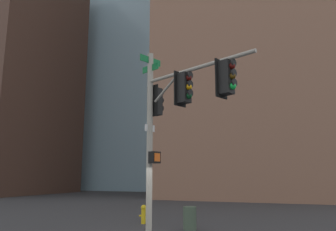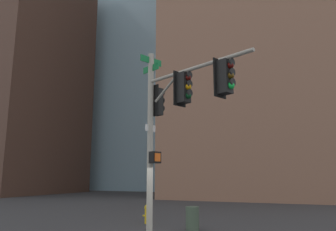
# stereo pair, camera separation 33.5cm
# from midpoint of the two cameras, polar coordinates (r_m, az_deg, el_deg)

# --- Properties ---
(signal_pole_assembly) EXTENTS (4.32, 2.32, 6.66)m
(signal_pole_assembly) POSITION_cam_midpoint_polar(r_m,az_deg,el_deg) (10.80, -0.09, 1.13)
(signal_pole_assembly) COLOR #9E998C
(signal_pole_assembly) RESTS_ON ground_plane
(fire_hydrant) EXTENTS (0.34, 0.26, 0.87)m
(fire_hydrant) POSITION_cam_midpoint_polar(r_m,az_deg,el_deg) (15.99, -5.00, -16.91)
(fire_hydrant) COLOR gold
(fire_hydrant) RESTS_ON ground_plane
(litter_bin) EXTENTS (0.56, 0.56, 0.95)m
(litter_bin) POSITION_cam_midpoint_polar(r_m,az_deg,el_deg) (14.18, 3.17, -17.72)
(litter_bin) COLOR #384738
(litter_bin) RESTS_ON ground_plane
(building_glass_tower) EXTENTS (25.64, 23.73, 57.52)m
(building_glass_tower) POSITION_cam_midpoint_polar(r_m,az_deg,el_deg) (67.60, -6.55, 12.47)
(building_glass_tower) COLOR #8CB2C6
(building_glass_tower) RESTS_ON ground_plane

